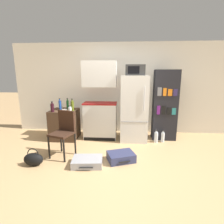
{
  "coord_description": "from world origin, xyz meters",
  "views": [
    {
      "loc": [
        0.15,
        -2.96,
        1.66
      ],
      "look_at": [
        -0.14,
        0.85,
        0.82
      ],
      "focal_mm": 28.0,
      "sensor_mm": 36.0,
      "label": 1
    }
  ],
  "objects_px": {
    "bottle_clear_short": "(70,109)",
    "water_bottle_middle": "(156,137)",
    "water_bottle_front": "(163,137)",
    "bottle_wine_dark": "(52,107)",
    "handbag": "(34,159)",
    "suitcase_large_flat": "(121,157)",
    "bottle_olive_oil": "(72,106)",
    "suitcase_small_flat": "(87,162)",
    "bookshelf": "(165,105)",
    "refrigerator": "(134,109)",
    "bottle_blue_soda": "(60,105)",
    "bottle_green_tall": "(68,104)",
    "side_table": "(65,124)",
    "microwave": "(135,70)",
    "chair": "(64,129)",
    "kitchen_hutch": "(100,104)",
    "bottle_milk_white": "(61,106)",
    "bowl": "(65,110)"
  },
  "relations": [
    {
      "from": "bottle_blue_soda",
      "to": "bottle_olive_oil",
      "type": "height_order",
      "value": "bottle_olive_oil"
    },
    {
      "from": "kitchen_hutch",
      "to": "bottle_clear_short",
      "type": "xyz_separation_m",
      "value": [
        -0.68,
        -0.34,
        -0.07
      ]
    },
    {
      "from": "kitchen_hutch",
      "to": "handbag",
      "type": "relative_size",
      "value": 5.44
    },
    {
      "from": "bottle_clear_short",
      "to": "handbag",
      "type": "xyz_separation_m",
      "value": [
        -0.35,
        -1.17,
        -0.7
      ]
    },
    {
      "from": "bottle_clear_short",
      "to": "water_bottle_middle",
      "type": "distance_m",
      "value": 2.2
    },
    {
      "from": "bottle_green_tall",
      "to": "suitcase_small_flat",
      "type": "height_order",
      "value": "bottle_green_tall"
    },
    {
      "from": "kitchen_hutch",
      "to": "side_table",
      "type": "bearing_deg",
      "value": -173.86
    },
    {
      "from": "kitchen_hutch",
      "to": "handbag",
      "type": "height_order",
      "value": "kitchen_hutch"
    },
    {
      "from": "bookshelf",
      "to": "handbag",
      "type": "xyz_separation_m",
      "value": [
        -2.66,
        -1.58,
        -0.75
      ]
    },
    {
      "from": "bookshelf",
      "to": "water_bottle_front",
      "type": "height_order",
      "value": "bookshelf"
    },
    {
      "from": "chair",
      "to": "water_bottle_middle",
      "type": "relative_size",
      "value": 2.82
    },
    {
      "from": "bookshelf",
      "to": "refrigerator",
      "type": "bearing_deg",
      "value": -170.7
    },
    {
      "from": "bookshelf",
      "to": "suitcase_small_flat",
      "type": "distance_m",
      "value": 2.39
    },
    {
      "from": "bookshelf",
      "to": "suitcase_large_flat",
      "type": "height_order",
      "value": "bookshelf"
    },
    {
      "from": "suitcase_small_flat",
      "to": "handbag",
      "type": "distance_m",
      "value": 0.99
    },
    {
      "from": "bottle_wine_dark",
      "to": "handbag",
      "type": "relative_size",
      "value": 0.71
    },
    {
      "from": "refrigerator",
      "to": "bottle_blue_soda",
      "type": "relative_size",
      "value": 5.32
    },
    {
      "from": "chair",
      "to": "suitcase_small_flat",
      "type": "height_order",
      "value": "chair"
    },
    {
      "from": "kitchen_hutch",
      "to": "water_bottle_middle",
      "type": "distance_m",
      "value": 1.61
    },
    {
      "from": "bowl",
      "to": "suitcase_large_flat",
      "type": "bearing_deg",
      "value": -35.56
    },
    {
      "from": "bottle_clear_short",
      "to": "bottle_green_tall",
      "type": "bearing_deg",
      "value": 114.71
    },
    {
      "from": "microwave",
      "to": "bookshelf",
      "type": "bearing_deg",
      "value": 9.4
    },
    {
      "from": "refrigerator",
      "to": "bottle_milk_white",
      "type": "distance_m",
      "value": 1.88
    },
    {
      "from": "bottle_olive_oil",
      "to": "suitcase_small_flat",
      "type": "distance_m",
      "value": 1.6
    },
    {
      "from": "suitcase_small_flat",
      "to": "handbag",
      "type": "relative_size",
      "value": 1.61
    },
    {
      "from": "chair",
      "to": "water_bottle_front",
      "type": "relative_size",
      "value": 3.06
    },
    {
      "from": "suitcase_large_flat",
      "to": "bottle_olive_oil",
      "type": "bearing_deg",
      "value": 120.15
    },
    {
      "from": "water_bottle_front",
      "to": "bottle_wine_dark",
      "type": "bearing_deg",
      "value": -176.71
    },
    {
      "from": "side_table",
      "to": "water_bottle_front",
      "type": "height_order",
      "value": "side_table"
    },
    {
      "from": "refrigerator",
      "to": "suitcase_large_flat",
      "type": "relative_size",
      "value": 2.72
    },
    {
      "from": "microwave",
      "to": "bottle_green_tall",
      "type": "distance_m",
      "value": 1.93
    },
    {
      "from": "suitcase_small_flat",
      "to": "water_bottle_middle",
      "type": "bearing_deg",
      "value": 34.36
    },
    {
      "from": "water_bottle_middle",
      "to": "bottle_green_tall",
      "type": "bearing_deg",
      "value": 172.92
    },
    {
      "from": "refrigerator",
      "to": "bottle_blue_soda",
      "type": "height_order",
      "value": "refrigerator"
    },
    {
      "from": "refrigerator",
      "to": "handbag",
      "type": "relative_size",
      "value": 4.49
    },
    {
      "from": "refrigerator",
      "to": "suitcase_large_flat",
      "type": "xyz_separation_m",
      "value": [
        -0.28,
        -1.15,
        -0.73
      ]
    },
    {
      "from": "handbag",
      "to": "water_bottle_front",
      "type": "relative_size",
      "value": 1.19
    },
    {
      "from": "bottle_milk_white",
      "to": "bottle_clear_short",
      "type": "distance_m",
      "value": 0.5
    },
    {
      "from": "bottle_green_tall",
      "to": "handbag",
      "type": "distance_m",
      "value": 1.75
    },
    {
      "from": "microwave",
      "to": "water_bottle_front",
      "type": "bearing_deg",
      "value": -9.21
    },
    {
      "from": "side_table",
      "to": "bookshelf",
      "type": "height_order",
      "value": "bookshelf"
    },
    {
      "from": "suitcase_large_flat",
      "to": "bottle_wine_dark",
      "type": "bearing_deg",
      "value": 132.21
    },
    {
      "from": "side_table",
      "to": "bookshelf",
      "type": "distance_m",
      "value": 2.6
    },
    {
      "from": "refrigerator",
      "to": "bottle_clear_short",
      "type": "bearing_deg",
      "value": -169.81
    },
    {
      "from": "suitcase_small_flat",
      "to": "water_bottle_middle",
      "type": "distance_m",
      "value": 1.89
    },
    {
      "from": "bottle_olive_oil",
      "to": "chair",
      "type": "bearing_deg",
      "value": -85.18
    },
    {
      "from": "bottle_blue_soda",
      "to": "bottle_olive_oil",
      "type": "distance_m",
      "value": 0.35
    },
    {
      "from": "kitchen_hutch",
      "to": "water_bottle_front",
      "type": "bearing_deg",
      "value": -6.76
    },
    {
      "from": "bottle_green_tall",
      "to": "suitcase_large_flat",
      "type": "distance_m",
      "value": 2.08
    },
    {
      "from": "bottle_blue_soda",
      "to": "bowl",
      "type": "height_order",
      "value": "bottle_blue_soda"
    }
  ]
}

